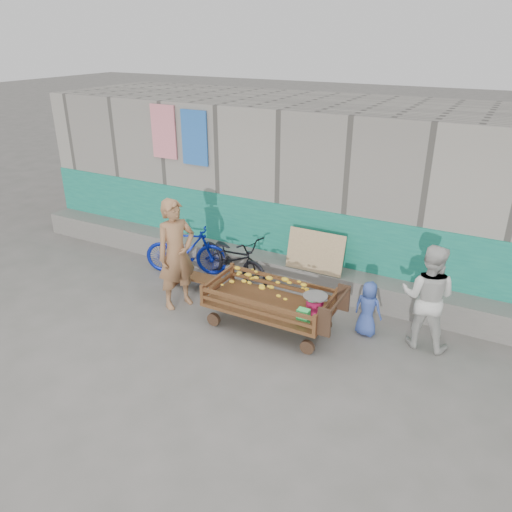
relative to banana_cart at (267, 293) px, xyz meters
The scene contains 9 objects.
ground 1.06m from the banana_cart, 95.47° to the right, with size 80.00×80.00×0.00m, color #605E58.
building_wall 3.29m from the banana_cart, 91.53° to the left, with size 12.00×3.50×3.00m.
banana_cart is the anchor object (origin of this frame).
bench 1.83m from the banana_cart, 162.56° to the left, with size 1.01×0.30×0.25m.
vendor_man 1.64m from the banana_cart, behind, with size 0.67×0.44×1.84m, color #9D6C46.
woman 2.29m from the banana_cart, 16.86° to the left, with size 0.76×0.59×1.57m, color silver.
child 1.51m from the banana_cart, 21.66° to the left, with size 0.42×0.27×0.86m, color #3650A3.
bicycle_dark 1.67m from the banana_cart, 139.16° to the left, with size 0.62×1.78×0.93m, color black.
bicycle_blue 2.40m from the banana_cart, 155.99° to the left, with size 0.44×1.56×0.94m, color #0A1C9D.
Camera 1 is at (3.07, -5.00, 4.18)m, focal length 35.00 mm.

